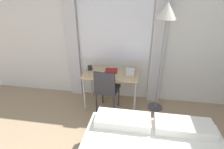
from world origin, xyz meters
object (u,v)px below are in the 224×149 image
desk (111,75)px  telephone (130,72)px  desk_chair (107,88)px  book (111,71)px  standing_lamp (166,22)px  mug (90,68)px

desk → telephone: telephone is taller
desk → desk_chair: (-0.04, -0.24, -0.14)m
telephone → desk_chair: bearing=-152.4°
book → desk_chair: bearing=-96.7°
desk → telephone: (0.36, -0.03, 0.12)m
standing_lamp → mug: bearing=178.7°
desk_chair → telephone: size_ratio=5.33×
desk → book: book is taller
desk → book: bearing=101.6°
desk_chair → telephone: (0.40, 0.21, 0.26)m
desk_chair → book: size_ratio=3.60×
standing_lamp → mug: (-1.31, 0.03, -0.90)m
telephone → book: 0.38m
desk_chair → mug: size_ratio=9.64×
book → desk: bearing=-78.4°
desk_chair → mug: desk_chair is taller
telephone → mug: telephone is taller
mug → telephone: bearing=-5.9°
desk_chair → standing_lamp: standing_lamp is taller
standing_lamp → telephone: bearing=-174.5°
standing_lamp → book: size_ratio=8.10×
book → mug: bearing=-179.9°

